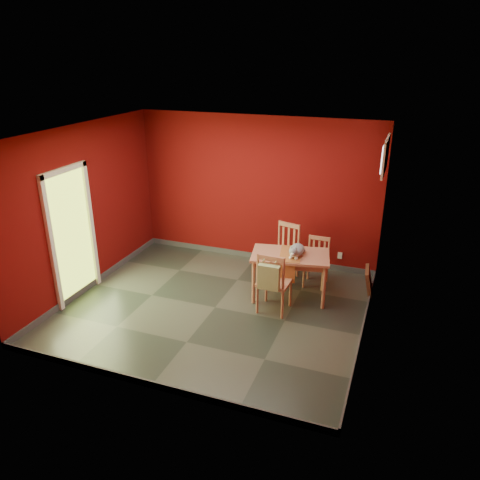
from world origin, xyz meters
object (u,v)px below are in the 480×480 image
(picture_frame, at_px, (369,282))
(chair_far_left, at_px, (284,251))
(tote_bag, at_px, (269,277))
(cat, at_px, (297,248))
(chair_far_right, at_px, (317,261))
(chair_near, at_px, (273,281))
(dining_table, at_px, (290,260))

(picture_frame, bearing_deg, chair_far_left, 173.84)
(tote_bag, distance_m, picture_frame, 1.89)
(cat, xyz_separation_m, picture_frame, (1.11, 0.51, -0.64))
(chair_far_right, bearing_deg, chair_far_left, 173.18)
(chair_far_right, bearing_deg, chair_near, -111.08)
(chair_near, bearing_deg, chair_far_left, 97.55)
(chair_far_left, distance_m, chair_far_right, 0.60)
(chair_far_right, distance_m, chair_near, 1.21)
(cat, bearing_deg, chair_far_left, 121.79)
(chair_far_left, distance_m, picture_frame, 1.51)
(chair_far_right, xyz_separation_m, chair_near, (-0.43, -1.12, 0.08))
(chair_far_left, bearing_deg, chair_far_right, -6.82)
(tote_bag, bearing_deg, chair_far_left, 96.03)
(tote_bag, distance_m, cat, 0.81)
(dining_table, distance_m, tote_bag, 0.76)
(cat, bearing_deg, picture_frame, 27.52)
(chair_far_left, xyz_separation_m, picture_frame, (1.47, -0.16, -0.27))
(chair_far_left, xyz_separation_m, tote_bag, (0.15, -1.42, 0.19))
(chair_far_left, distance_m, chair_near, 1.20)
(chair_far_left, bearing_deg, chair_near, -82.45)
(chair_far_left, distance_m, cat, 0.85)
(chair_far_right, relative_size, tote_bag, 1.85)
(dining_table, xyz_separation_m, chair_far_right, (0.32, 0.60, -0.24))
(dining_table, relative_size, cat, 2.80)
(tote_bag, bearing_deg, cat, 73.97)
(tote_bag, bearing_deg, dining_table, 80.60)
(chair_far_right, distance_m, tote_bag, 1.45)
(dining_table, xyz_separation_m, picture_frame, (1.20, 0.51, -0.43))
(picture_frame, bearing_deg, tote_bag, -136.28)
(chair_far_right, relative_size, cat, 1.76)
(dining_table, relative_size, picture_frame, 2.81)
(dining_table, height_order, cat, cat)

